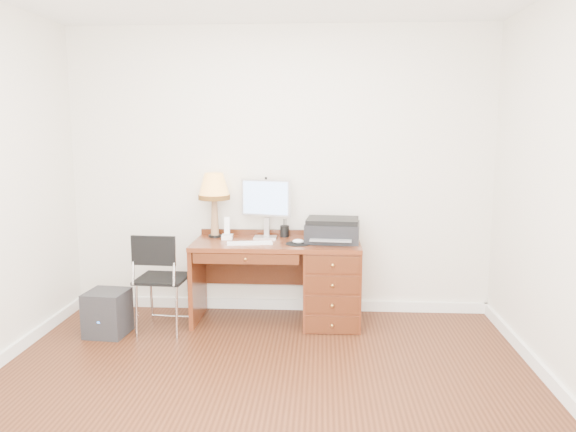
# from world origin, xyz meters

# --- Properties ---
(ground) EXTENTS (4.00, 4.00, 0.00)m
(ground) POSITION_xyz_m (0.00, 0.00, 0.00)
(ground) COLOR #381A0C
(ground) RESTS_ON ground
(room_shell) EXTENTS (4.00, 4.00, 4.00)m
(room_shell) POSITION_xyz_m (0.00, 0.63, 0.05)
(room_shell) COLOR silver
(room_shell) RESTS_ON ground
(desk) EXTENTS (1.50, 0.67, 0.75)m
(desk) POSITION_xyz_m (0.32, 1.40, 0.41)
(desk) COLOR #612914
(desk) RESTS_ON ground
(monitor) EXTENTS (0.47, 0.21, 0.54)m
(monitor) POSITION_xyz_m (-0.12, 1.57, 1.09)
(monitor) COLOR silver
(monitor) RESTS_ON desk
(keyboard) EXTENTS (0.41, 0.18, 0.02)m
(keyboard) POSITION_xyz_m (-0.23, 1.28, 0.76)
(keyboard) COLOR white
(keyboard) RESTS_ON desk
(mouse_pad) EXTENTS (0.22, 0.22, 0.04)m
(mouse_pad) POSITION_xyz_m (0.20, 1.29, 0.76)
(mouse_pad) COLOR black
(mouse_pad) RESTS_ON desk
(printer) EXTENTS (0.51, 0.41, 0.21)m
(printer) POSITION_xyz_m (0.50, 1.43, 0.85)
(printer) COLOR black
(printer) RESTS_ON desk
(leg_lamp) EXTENTS (0.29, 0.29, 0.60)m
(leg_lamp) POSITION_xyz_m (-0.59, 1.56, 1.19)
(leg_lamp) COLOR black
(leg_lamp) RESTS_ON desk
(phone) EXTENTS (0.10, 0.10, 0.21)m
(phone) POSITION_xyz_m (-0.46, 1.47, 0.81)
(phone) COLOR white
(phone) RESTS_ON desk
(pen_cup) EXTENTS (0.08, 0.08, 0.11)m
(pen_cup) POSITION_xyz_m (0.06, 1.62, 0.80)
(pen_cup) COLOR black
(pen_cup) RESTS_ON desk
(chair) EXTENTS (0.44, 0.44, 0.88)m
(chair) POSITION_xyz_m (-0.98, 1.05, 0.54)
(chair) COLOR black
(chair) RESTS_ON ground
(equipment_box) EXTENTS (0.36, 0.36, 0.38)m
(equipment_box) POSITION_xyz_m (-1.43, 0.98, 0.19)
(equipment_box) COLOR black
(equipment_box) RESTS_ON ground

